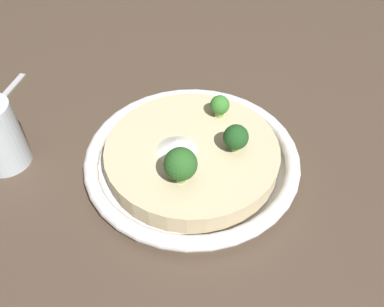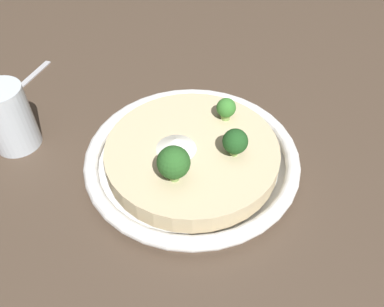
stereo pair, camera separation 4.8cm
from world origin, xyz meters
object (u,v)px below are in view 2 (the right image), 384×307
Objects in this scene: broccoli_front_left at (226,108)px; fork_utensil at (13,93)px; broccoli_back at (174,163)px; risotto_bowl at (192,156)px; broccoli_left at (235,142)px; drinking_glass at (8,118)px.

fork_utensil is (0.31, -0.17, -0.05)m from broccoli_front_left.
broccoli_back is 0.35m from fork_utensil.
broccoli_left is at bearing 153.49° from risotto_bowl.
broccoli_back reaches higher than fork_utensil.
broccoli_back is (0.03, 0.05, 0.04)m from risotto_bowl.
broccoli_front_left is 0.13m from broccoli_back.
fork_utensil is at bearing -39.98° from risotto_bowl.
fork_utensil is (0.22, -0.26, -0.06)m from broccoli_back.
broccoli_left is at bearing -162.97° from broccoli_back.
drinking_glass is (0.28, -0.11, -0.01)m from broccoli_left.
broccoli_left is (-0.05, 0.02, 0.04)m from risotto_bowl.
fork_utensil is at bearing -49.45° from broccoli_back.
broccoli_front_left is 0.29m from drinking_glass.
risotto_bowl is at bearing -26.51° from broccoli_left.
broccoli_left is at bearing 82.19° from fork_utensil.
broccoli_left reaches higher than risotto_bowl.
broccoli_front_left reaches higher than risotto_bowl.
risotto_bowl is 0.25m from drinking_glass.
broccoli_left is 0.81× the size of broccoli_back.
broccoli_front_left is at bearing 91.71° from fork_utensil.
broccoli_back is at bearing 145.26° from drinking_glass.
drinking_glass is (0.20, -0.14, -0.02)m from broccoli_back.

